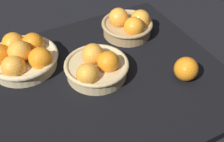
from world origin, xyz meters
The scene contains 5 objects.
market_tray centered at (0.00, 0.00, 1.50)cm, with size 84.00×72.00×3.00cm, color black.
basket_far_right centered at (21.34, 18.23, 7.28)cm, with size 20.06×20.06×10.92cm.
basket_far_left centered at (-20.76, 18.44, 7.33)cm, with size 24.31×24.31×10.99cm.
basket_center centered at (-0.12, 2.16, 6.93)cm, with size 21.71×21.71×10.66cm.
loose_orange_front_gap centered at (25.25, -12.66, 7.03)cm, with size 8.05×8.05×8.05cm, color orange.
Camera 1 is at (-31.23, -67.56, 73.52)cm, focal length 49.00 mm.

